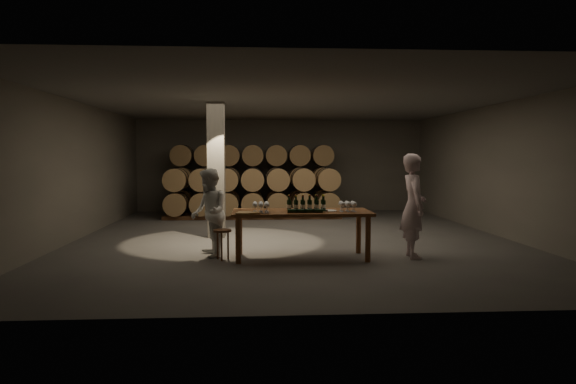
{
  "coord_description": "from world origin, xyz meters",
  "views": [
    {
      "loc": [
        -0.86,
        -12.09,
        1.93
      ],
      "look_at": [
        -0.11,
        -0.22,
        1.1
      ],
      "focal_mm": 32.0,
      "sensor_mm": 36.0,
      "label": 1
    }
  ],
  "objects": [
    {
      "name": "pen",
      "position": [
        -0.7,
        -2.94,
        0.91
      ],
      "size": [
        0.13,
        0.01,
        0.01
      ],
      "primitive_type": "cylinder",
      "rotation": [
        0.0,
        1.57,
        0.0
      ],
      "color": "black",
      "rests_on": "tasting_table"
    },
    {
      "name": "person_woman",
      "position": [
        -1.76,
        -2.25,
        0.85
      ],
      "size": [
        0.83,
        0.97,
        1.71
      ],
      "primitive_type": "imported",
      "rotation": [
        0.0,
        0.0,
        -1.32
      ],
      "color": "silver",
      "rests_on": "ground"
    },
    {
      "name": "tasting_table",
      "position": [
        0.0,
        -2.5,
        0.8
      ],
      "size": [
        2.6,
        1.1,
        0.9
      ],
      "color": "brown",
      "rests_on": "ground"
    },
    {
      "name": "room",
      "position": [
        -1.8,
        0.2,
        1.6
      ],
      "size": [
        12.0,
        12.0,
        12.0
      ],
      "color": "#4F4C4A",
      "rests_on": "ground"
    },
    {
      "name": "person_man",
      "position": [
        2.13,
        -2.57,
        0.99
      ],
      "size": [
        0.49,
        0.74,
        1.98
      ],
      "primitive_type": "imported",
      "rotation": [
        0.0,
        0.0,
        1.54
      ],
      "color": "silver",
      "rests_on": "ground"
    },
    {
      "name": "glass_cluster_left",
      "position": [
        -0.77,
        -2.6,
        1.03
      ],
      "size": [
        0.31,
        0.42,
        0.18
      ],
      "color": "silver",
      "rests_on": "tasting_table"
    },
    {
      "name": "glass_cluster_right",
      "position": [
        0.86,
        -2.61,
        1.04
      ],
      "size": [
        0.31,
        0.31,
        0.19
      ],
      "color": "silver",
      "rests_on": "tasting_table"
    },
    {
      "name": "stool",
      "position": [
        -1.49,
        -2.56,
        0.46
      ],
      "size": [
        0.34,
        0.34,
        0.57
      ],
      "rotation": [
        0.0,
        0.0,
        -0.07
      ],
      "color": "brown",
      "rests_on": "ground"
    },
    {
      "name": "plate",
      "position": [
        0.5,
        -2.57,
        0.91
      ],
      "size": [
        0.31,
        0.31,
        0.02
      ],
      "primitive_type": "cylinder",
      "color": "white",
      "rests_on": "tasting_table"
    },
    {
      "name": "lying_bottles",
      "position": [
        0.05,
        -2.81,
        0.94
      ],
      "size": [
        0.74,
        0.07,
        0.07
      ],
      "color": "black",
      "rests_on": "tasting_table"
    },
    {
      "name": "barrel_stack_back",
      "position": [
        -0.96,
        5.2,
        1.2
      ],
      "size": [
        5.48,
        0.95,
        2.31
      ],
      "color": "brown",
      "rests_on": "ground"
    },
    {
      "name": "notebook_corner",
      "position": [
        -1.08,
        -2.89,
        0.91
      ],
      "size": [
        0.29,
        0.35,
        0.03
      ],
      "primitive_type": "cube",
      "rotation": [
        0.0,
        0.0,
        -0.16
      ],
      "color": "olive",
      "rests_on": "tasting_table"
    },
    {
      "name": "notebook_near",
      "position": [
        -0.91,
        -2.93,
        0.92
      ],
      "size": [
        0.27,
        0.24,
        0.03
      ],
      "primitive_type": "cube",
      "rotation": [
        0.0,
        0.0,
        0.28
      ],
      "color": "olive",
      "rests_on": "tasting_table"
    },
    {
      "name": "bottle_cluster",
      "position": [
        0.09,
        -2.48,
        1.01
      ],
      "size": [
        0.73,
        0.23,
        0.3
      ],
      "color": "black",
      "rests_on": "tasting_table"
    },
    {
      "name": "barrel_stack_front",
      "position": [
        -0.96,
        3.8,
        0.83
      ],
      "size": [
        5.48,
        0.95,
        1.57
      ],
      "color": "brown",
      "rests_on": "ground"
    }
  ]
}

